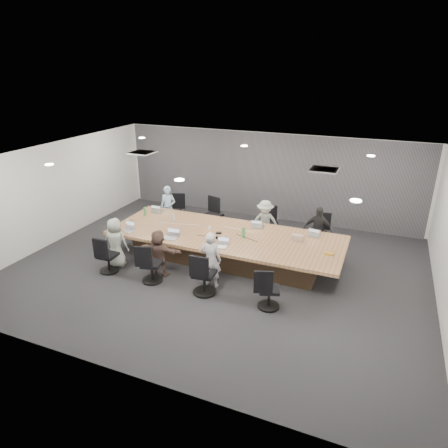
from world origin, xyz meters
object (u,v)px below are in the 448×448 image
at_px(chair_0, 174,213).
at_px(chair_6, 204,277).
at_px(chair_3, 319,235).
at_px(person_6, 211,260).
at_px(chair_1, 213,218).
at_px(laptop_0, 159,211).
at_px(laptop_2, 259,226).
at_px(mug_brown, 131,222).
at_px(bottle_clear, 174,218).
at_px(chair_5, 152,267).
at_px(person_4, 116,243).
at_px(laptop_6, 220,247).
at_px(chair_7, 269,292).
at_px(person_0, 168,208).
at_px(laptop_5, 170,238).
at_px(chair_2, 268,227).
at_px(bottle_green_left, 145,211).
at_px(bottle_green_right, 244,233).
at_px(person_3, 318,230).
at_px(snack_packet, 329,254).
at_px(conference_table, 225,246).
at_px(canvas_bag, 298,238).
at_px(laptop_4, 128,231).
at_px(laptop_3, 314,235).
at_px(chair_4, 108,258).
at_px(person_2, 265,223).
at_px(person_5, 159,253).
at_px(stapler, 219,238).

height_order(chair_0, chair_6, chair_6).
height_order(chair_3, person_6, person_6).
bearing_deg(chair_1, laptop_0, 50.54).
relative_size(laptop_2, mug_brown, 2.74).
distance_m(chair_3, bottle_clear, 4.06).
bearing_deg(chair_5, person_4, 149.33).
relative_size(person_4, laptop_6, 4.44).
bearing_deg(chair_7, person_0, 124.38).
bearing_deg(laptop_5, chair_1, 80.84).
bearing_deg(person_4, person_6, 170.88).
distance_m(chair_2, laptop_2, 0.97).
height_order(chair_7, bottle_green_left, bottle_green_left).
bearing_deg(bottle_clear, bottle_green_right, -8.64).
xyz_separation_m(chair_7, person_3, (0.43, 3.05, 0.30)).
bearing_deg(chair_3, snack_packet, 91.53).
bearing_deg(conference_table, canvas_bag, 9.91).
height_order(laptop_0, bottle_green_left, bottle_green_left).
distance_m(person_0, laptop_2, 3.16).
bearing_deg(bottle_green_left, laptop_4, -78.77).
bearing_deg(chair_3, laptop_5, 23.04).
bearing_deg(mug_brown, laptop_5, -17.36).
height_order(person_0, canvas_bag, person_0).
bearing_deg(laptop_3, canvas_bag, 63.65).
height_order(chair_1, person_3, person_3).
bearing_deg(snack_packet, laptop_0, 168.97).
bearing_deg(bottle_clear, chair_1, 68.44).
height_order(chair_4, bottle_green_left, bottle_green_left).
bearing_deg(bottle_clear, person_6, -41.24).
distance_m(person_2, person_3, 1.47).
height_order(person_5, stapler, person_5).
bearing_deg(chair_7, chair_3, 63.43).
distance_m(person_2, bottle_clear, 2.55).
bearing_deg(conference_table, chair_4, -144.93).
bearing_deg(bottle_clear, laptop_0, 147.08).
height_order(chair_1, laptop_0, chair_1).
xyz_separation_m(conference_table, laptop_0, (-2.47, 0.80, 0.35)).
bearing_deg(chair_2, chair_4, 53.57).
bearing_deg(chair_1, laptop_6, 134.60).
distance_m(person_2, person_4, 4.08).
relative_size(chair_1, person_0, 0.62).
relative_size(conference_table, chair_3, 8.05).
distance_m(chair_1, chair_7, 4.40).
bearing_deg(laptop_3, snack_packet, 124.86).
bearing_deg(chair_3, laptop_4, 14.68).
relative_size(chair_7, snack_packet, 3.89).
bearing_deg(conference_table, bottle_green_left, 172.45).
bearing_deg(chair_0, chair_5, 92.47).
height_order(conference_table, chair_7, conference_table).
bearing_deg(chair_4, laptop_4, 88.54).
height_order(laptop_5, laptop_6, same).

